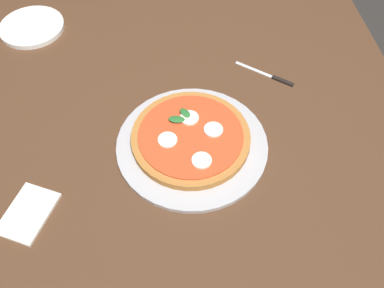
% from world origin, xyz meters
% --- Properties ---
extents(ground_plane, '(6.00, 6.00, 0.00)m').
position_xyz_m(ground_plane, '(0.00, 0.00, 0.00)').
color(ground_plane, '#2D2B28').
extents(dining_table, '(1.26, 1.18, 0.72)m').
position_xyz_m(dining_table, '(0.00, 0.00, 0.63)').
color(dining_table, '#4C301E').
rests_on(dining_table, ground_plane).
extents(serving_tray, '(0.36, 0.36, 0.01)m').
position_xyz_m(serving_tray, '(0.04, 0.01, 0.73)').
color(serving_tray, '#B2B2B7').
rests_on(serving_tray, dining_table).
extents(pizza, '(0.29, 0.29, 0.03)m').
position_xyz_m(pizza, '(0.03, 0.01, 0.74)').
color(pizza, '#B27033').
rests_on(pizza, serving_tray).
extents(plate_white, '(0.19, 0.19, 0.01)m').
position_xyz_m(plate_white, '(-0.45, -0.42, 0.73)').
color(plate_white, white).
rests_on(plate_white, dining_table).
extents(napkin, '(0.16, 0.14, 0.01)m').
position_xyz_m(napkin, '(0.18, -0.36, 0.72)').
color(napkin, white).
rests_on(napkin, dining_table).
extents(knife, '(0.12, 0.14, 0.01)m').
position_xyz_m(knife, '(-0.16, 0.25, 0.72)').
color(knife, black).
rests_on(knife, dining_table).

